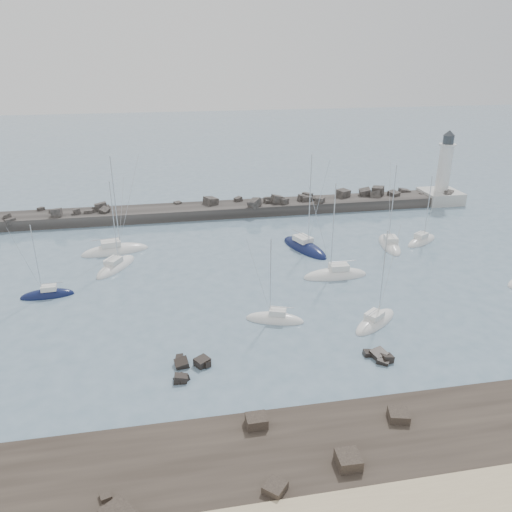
{
  "coord_description": "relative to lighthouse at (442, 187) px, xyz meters",
  "views": [
    {
      "loc": [
        -5.69,
        -48.4,
        27.96
      ],
      "look_at": [
        5.48,
        12.0,
        2.32
      ],
      "focal_mm": 35.0,
      "sensor_mm": 36.0,
      "label": 1
    }
  ],
  "objects": [
    {
      "name": "ground",
      "position": [
        -47.0,
        -38.0,
        -3.09
      ],
      "size": [
        400.0,
        400.0,
        0.0
      ],
      "primitive_type": "plane",
      "color": "slate",
      "rests_on": "ground"
    },
    {
      "name": "rock_shelf",
      "position": [
        -47.21,
        -60.01,
        -3.08
      ],
      "size": [
        140.0,
        12.0,
        1.83
      ],
      "color": "black",
      "rests_on": "ground"
    },
    {
      "name": "rock_cluster_near",
      "position": [
        -51.84,
        -46.84,
        -2.94
      ],
      "size": [
        3.74,
        4.24,
        1.46
      ],
      "color": "black",
      "rests_on": "ground"
    },
    {
      "name": "rock_cluster_far",
      "position": [
        -33.3,
        -48.36,
        -2.98
      ],
      "size": [
        2.52,
        2.75,
        1.35
      ],
      "color": "black",
      "rests_on": "ground"
    },
    {
      "name": "breakwater",
      "position": [
        -54.16,
        0.01,
        -2.78
      ],
      "size": [
        115.0,
        7.01,
        5.06
      ],
      "color": "#2E2B29",
      "rests_on": "ground"
    },
    {
      "name": "lighthouse",
      "position": [
        0.0,
        0.0,
        0.0
      ],
      "size": [
        7.0,
        7.0,
        14.6
      ],
      "color": "#ACADA7",
      "rests_on": "ground"
    },
    {
      "name": "sailboat_2",
      "position": [
        -67.86,
        -28.43,
        -2.96
      ],
      "size": [
        6.37,
        2.33,
        10.07
      ],
      "color": "#0E163E",
      "rests_on": "ground"
    },
    {
      "name": "sailboat_3",
      "position": [
        -60.25,
        -21.27,
        -2.95
      ],
      "size": [
        6.36,
        8.36,
        13.0
      ],
      "color": "white",
      "rests_on": "ground"
    },
    {
      "name": "sailboat_4",
      "position": [
        -60.82,
        -15.28,
        -2.94
      ],
      "size": [
        10.11,
        4.73,
        15.41
      ],
      "color": "white",
      "rests_on": "ground"
    },
    {
      "name": "sailboat_5",
      "position": [
        -41.84,
        -39.26,
        -2.95
      ],
      "size": [
        6.83,
        4.11,
        10.54
      ],
      "color": "white",
      "rests_on": "ground"
    },
    {
      "name": "sailboat_6",
      "position": [
        -31.09,
        -41.8,
        -2.96
      ],
      "size": [
        7.17,
        6.16,
        11.56
      ],
      "color": "white",
      "rests_on": "ground"
    },
    {
      "name": "sailboat_7",
      "position": [
        -32.82,
        -19.16,
        -2.94
      ],
      "size": [
        6.4,
        10.33,
        15.63
      ],
      "color": "#0E163E",
      "rests_on": "ground"
    },
    {
      "name": "sailboat_8",
      "position": [
        -31.45,
        -29.41,
        -2.94
      ],
      "size": [
        8.67,
        2.79,
        13.8
      ],
      "color": "white",
      "rests_on": "ground"
    },
    {
      "name": "sailboat_9",
      "position": [
        -19.7,
        -20.34,
        -2.95
      ],
      "size": [
        3.94,
        8.74,
        13.41
      ],
      "color": "white",
      "rests_on": "ground"
    },
    {
      "name": "sailboat_11",
      "position": [
        -14.1,
        -19.74,
        -2.95
      ],
      "size": [
        7.14,
        5.59,
        11.37
      ],
      "color": "white",
      "rests_on": "ground"
    }
  ]
}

